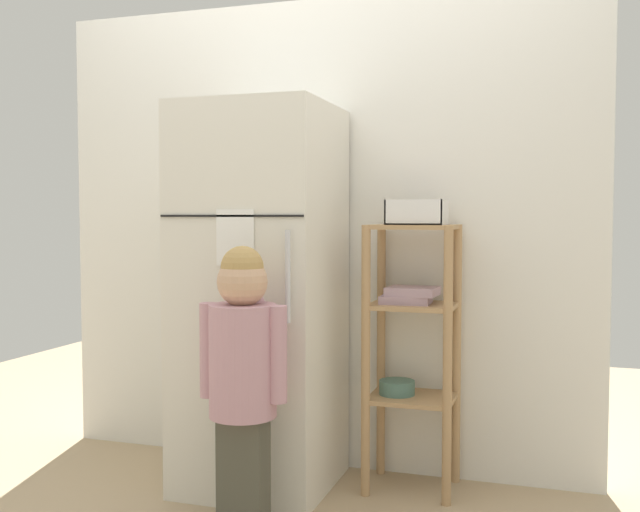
# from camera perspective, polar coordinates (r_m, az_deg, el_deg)

# --- Properties ---
(ground_plane) EXTENTS (6.00, 6.00, 0.00)m
(ground_plane) POSITION_cam_1_polar(r_m,az_deg,el_deg) (3.16, -2.31, -17.56)
(ground_plane) COLOR tan
(kitchen_wall_back) EXTENTS (2.46, 0.03, 2.06)m
(kitchen_wall_back) POSITION_cam_1_polar(r_m,az_deg,el_deg) (3.28, -0.29, 1.65)
(kitchen_wall_back) COLOR silver
(kitchen_wall_back) RESTS_ON ground
(refrigerator) EXTENTS (0.59, 0.62, 1.56)m
(refrigerator) POSITION_cam_1_polar(r_m,az_deg,el_deg) (3.04, -4.61, -3.20)
(refrigerator) COLOR silver
(refrigerator) RESTS_ON ground
(child_standing) EXTENTS (0.33, 0.24, 1.01)m
(child_standing) POSITION_cam_1_polar(r_m,az_deg,el_deg) (2.61, -5.98, -8.00)
(child_standing) COLOR #4E4C3F
(child_standing) RESTS_ON ground
(pantry_shelf_unit) EXTENTS (0.36, 0.30, 1.08)m
(pantry_shelf_unit) POSITION_cam_1_polar(r_m,az_deg,el_deg) (3.02, 7.03, -5.97)
(pantry_shelf_unit) COLOR tan
(pantry_shelf_unit) RESTS_ON ground
(fruit_bin) EXTENTS (0.23, 0.18, 0.10)m
(fruit_bin) POSITION_cam_1_polar(r_m,az_deg,el_deg) (2.97, 7.62, 3.22)
(fruit_bin) COLOR white
(fruit_bin) RESTS_ON pantry_shelf_unit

